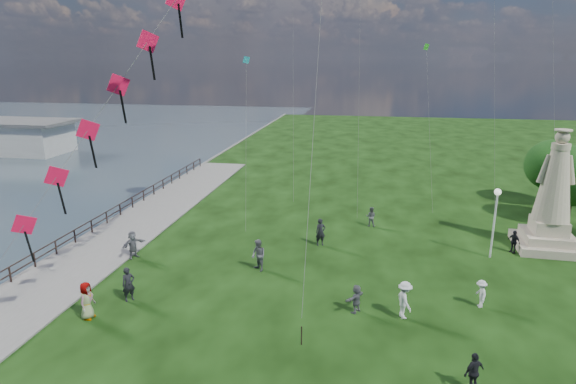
% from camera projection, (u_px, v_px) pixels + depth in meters
% --- Properties ---
extents(waterfront, '(200.00, 200.00, 1.51)m').
position_uv_depth(waterfront, '(62.00, 264.00, 29.43)').
color(waterfront, '#323F4B').
rests_on(waterfront, ground).
extents(statue, '(4.01, 4.01, 7.87)m').
position_uv_depth(statue, '(552.00, 205.00, 30.89)').
color(statue, tan).
rests_on(statue, ground).
extents(lamppost, '(0.42, 0.42, 4.48)m').
position_uv_depth(lamppost, '(496.00, 208.00, 29.39)').
color(lamppost, silver).
rests_on(lamppost, ground).
extents(tree_row, '(6.19, 13.00, 5.93)m').
position_uv_depth(tree_row, '(573.00, 176.00, 36.69)').
color(tree_row, '#382314').
rests_on(tree_row, ground).
extents(person_0, '(0.77, 0.78, 1.82)m').
position_uv_depth(person_0, '(128.00, 284.00, 24.66)').
color(person_0, black).
rests_on(person_0, ground).
extents(person_1, '(1.06, 1.06, 1.91)m').
position_uv_depth(person_1, '(258.00, 255.00, 28.13)').
color(person_1, '#595960').
rests_on(person_1, ground).
extents(person_2, '(1.02, 1.35, 1.87)m').
position_uv_depth(person_2, '(405.00, 300.00, 23.02)').
color(person_2, silver).
rests_on(person_2, ground).
extents(person_3, '(1.04, 0.94, 1.60)m').
position_uv_depth(person_3, '(474.00, 372.00, 17.94)').
color(person_3, black).
rests_on(person_3, ground).
extents(person_5, '(1.38, 1.77, 1.75)m').
position_uv_depth(person_5, '(133.00, 245.00, 29.99)').
color(person_5, '#595960').
rests_on(person_5, ground).
extents(person_6, '(0.80, 0.68, 1.85)m').
position_uv_depth(person_6, '(321.00, 232.00, 31.99)').
color(person_6, black).
rests_on(person_6, ground).
extents(person_7, '(0.78, 0.54, 1.50)m').
position_uv_depth(person_7, '(371.00, 217.00, 35.66)').
color(person_7, '#595960').
rests_on(person_7, ground).
extents(person_8, '(0.62, 1.00, 1.45)m').
position_uv_depth(person_8, '(481.00, 294.00, 24.06)').
color(person_8, silver).
rests_on(person_8, ground).
extents(person_9, '(0.89, 0.97, 1.50)m').
position_uv_depth(person_9, '(514.00, 241.00, 30.84)').
color(person_9, black).
rests_on(person_9, ground).
extents(person_10, '(0.58, 0.92, 1.86)m').
position_uv_depth(person_10, '(87.00, 301.00, 22.95)').
color(person_10, '#595960').
rests_on(person_10, ground).
extents(person_11, '(1.23, 1.44, 1.45)m').
position_uv_depth(person_11, '(356.00, 299.00, 23.57)').
color(person_11, '#595960').
rests_on(person_11, ground).
extents(red_kite_train, '(9.00, 9.35, 17.07)m').
position_uv_depth(red_kite_train, '(116.00, 93.00, 21.20)').
color(red_kite_train, black).
rests_on(red_kite_train, ground).
extents(small_kites, '(22.46, 13.16, 33.15)m').
position_uv_depth(small_kites, '(391.00, 7.00, 36.60)').
color(small_kites, teal).
rests_on(small_kites, ground).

